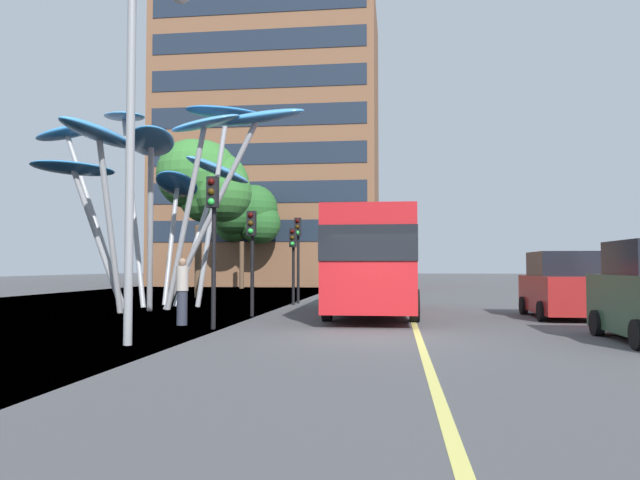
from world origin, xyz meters
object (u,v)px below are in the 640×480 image
Objects in this scene: red_bus at (373,257)px; traffic_light_kerb_far at (252,240)px; pedestrian at (182,291)px; traffic_light_island_mid at (293,249)px; street_lamp at (144,115)px; car_parked_mid at (563,287)px; traffic_light_kerb_near at (213,219)px; leaf_sculpture at (166,155)px; traffic_light_opposite at (298,241)px.

traffic_light_kerb_far is at bearing -159.72° from red_bus.
red_bus is 5.38× the size of pedestrian.
traffic_light_island_mid is at bearing 86.37° from traffic_light_kerb_far.
red_bus is at bearing 62.92° from street_lamp.
traffic_light_kerb_near is at bearing -154.49° from car_parked_mid.
leaf_sculpture reaches higher than street_lamp.
car_parked_mid is (9.94, 4.74, -1.87)m from traffic_light_kerb_near.
car_parked_mid is at bearing 4.10° from traffic_light_kerb_far.
red_bus is 6.52m from traffic_light_opposite.
traffic_light_kerb_near is 1.23× the size of traffic_light_island_mid.
traffic_light_kerb_near is 2.13× the size of pedestrian.
leaf_sculpture reaches higher than traffic_light_opposite.
car_parked_mid is (6.00, -0.72, -0.96)m from red_bus.
traffic_light_opposite is at bearing 122.30° from red_bus.
leaf_sculpture is 15.24m from car_parked_mid.
traffic_light_opposite is at bearing 80.59° from pedestrian.
street_lamp is at bearing -71.05° from leaf_sculpture.
pedestrian is at bearing -64.90° from leaf_sculpture.
traffic_light_opposite is 2.01× the size of pedestrian.
street_lamp is at bearing -117.08° from red_bus.
traffic_light_kerb_near is at bearing -40.39° from pedestrian.
car_parked_mid is at bearing -10.86° from leaf_sculpture.
pedestrian is at bearing -100.20° from traffic_light_island_mid.
car_parked_mid is at bearing -6.88° from red_bus.
leaf_sculpture is 6.38m from traffic_light_island_mid.
red_bus is 3.10× the size of traffic_light_island_mid.
pedestrian is (-1.23, -3.05, -1.55)m from traffic_light_kerb_far.
red_bus is 6.12m from car_parked_mid.
leaf_sculpture is at bearing 108.95° from street_lamp.
street_lamp reaches higher than red_bus.
traffic_light_kerb_near is 10.95m from traffic_light_opposite.
street_lamp is at bearing -94.58° from traffic_light_kerb_far.
leaf_sculpture is 6.49× the size of pedestrian.
car_parked_mid is 13.71m from street_lamp.
traffic_light_kerb_far is at bearing -38.75° from leaf_sculpture.
traffic_light_kerb_far is 0.45× the size of street_lamp.
leaf_sculpture is 1.59× the size of street_lamp.
leaf_sculpture is 3.75× the size of traffic_light_island_mid.
traffic_light_island_mid is 0.78× the size of car_parked_mid.
car_parked_mid is at bearing -33.22° from traffic_light_opposite.
red_bus reaches higher than traffic_light_island_mid.
traffic_light_kerb_near reaches higher than traffic_light_kerb_far.
leaf_sculpture is at bearing -143.33° from traffic_light_opposite.
traffic_light_island_mid is at bearing 27.88° from leaf_sculpture.
street_lamp is at bearing -142.60° from car_parked_mid.
traffic_light_opposite reaches higher than red_bus.
pedestrian is at bearing 98.69° from street_lamp.
red_bus reaches higher than car_parked_mid.
red_bus is 1.32× the size of street_lamp.
traffic_light_island_mid is at bearing 85.85° from street_lamp.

